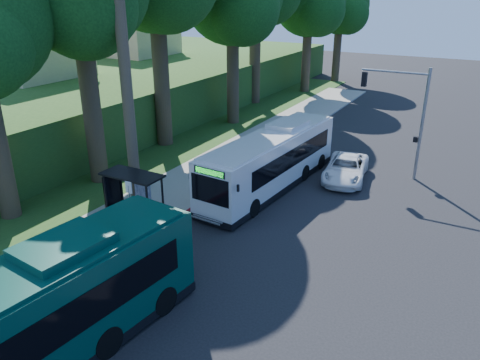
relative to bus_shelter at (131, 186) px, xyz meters
The scene contains 13 objects.
ground 8.00m from the bus_shelter, 21.51° to the left, with size 140.00×140.00×0.00m, color black.
sidewalk 3.35m from the bus_shelter, 90.90° to the left, with size 4.50×70.00×0.12m, color gray.
red_curb 3.07m from the bus_shelter, 26.83° to the right, with size 0.25×30.00×0.13m, color maroon.
grass_verge 9.90m from the bus_shelter, 126.16° to the left, with size 8.00×70.00×0.06m, color #234719.
bus_shelter is the anchor object (origin of this frame).
stop_sign_pole 2.85m from the bus_shelter, 49.08° to the right, with size 0.35×0.06×3.17m.
traffic_signal_pole 17.15m from the bus_shelter, 49.36° to the left, with size 4.10×0.30×7.00m.
hillside_backdrop 26.18m from the bus_shelter, 136.68° to the left, with size 24.00×60.00×8.80m.
tree_4 35.97m from the bus_shelter, 96.78° to the left, with size 8.40×8.00×14.14m.
tree_5 43.55m from the bus_shelter, 94.21° to the left, with size 7.35×7.00×12.86m.
white_bus 8.60m from the bus_shelter, 57.42° to the left, with size 3.50×12.41×3.65m.
teal_bus 11.32m from the bus_shelter, 66.34° to the right, with size 4.22×13.67×4.01m.
pickup 13.48m from the bus_shelter, 52.28° to the left, with size 2.43×5.27×1.46m, color white.
Camera 1 is at (8.55, -19.60, 11.32)m, focal length 35.00 mm.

